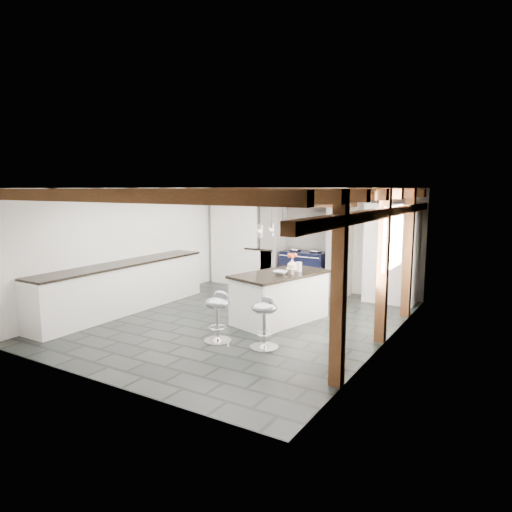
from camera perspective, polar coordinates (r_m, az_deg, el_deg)
The scene contains 6 objects.
ground at distance 8.08m, azimuth -2.10°, elevation -8.05°, with size 6.00×6.00×0.00m, color black.
room_shell at distance 9.34m, azimuth -0.50°, elevation 0.93°, with size 6.00×6.03×6.00m.
range_cooker at distance 10.25m, azimuth 6.12°, elevation -1.83°, with size 1.00×0.63×0.99m.
kitchen_island at distance 7.96m, azimuth 3.05°, elevation -5.05°, with size 1.32×1.90×1.14m.
bar_stool_near at distance 6.60m, azimuth 1.11°, elevation -7.52°, with size 0.49×0.49×0.78m.
bar_stool_far at distance 6.90m, azimuth -4.79°, elevation -6.85°, with size 0.42×0.42×0.77m.
Camera 1 is at (4.25, -6.47, 2.32)m, focal length 32.00 mm.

